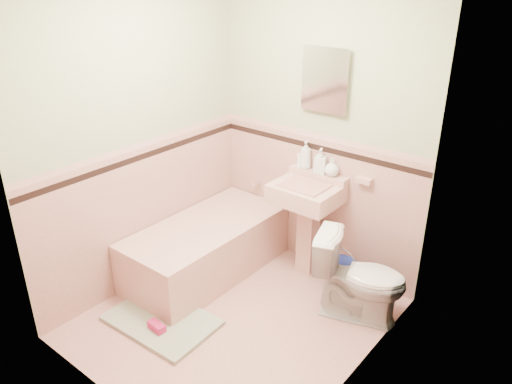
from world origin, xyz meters
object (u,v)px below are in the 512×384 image
Objects in this scene: soap_bottle_left at (306,155)px; toilet at (360,278)px; sink at (304,230)px; soap_bottle_mid at (321,161)px; bucket at (340,277)px; medicine_cabinet at (326,80)px; bathtub at (207,250)px; soap_bottle_right at (332,167)px; shoe at (157,326)px.

soap_bottle_left is 0.35× the size of toilet.
soap_bottle_mid is (0.01, 0.18, 0.60)m from sink.
soap_bottle_mid reaches higher than bucket.
medicine_cabinet reaches higher than soap_bottle_left.
sink is 1.22× the size of toilet.
bathtub is 1.32m from soap_bottle_right.
soap_bottle_mid reaches higher than bathtub.
soap_bottle_left is at bearing 45.27° from toilet.
bucket is (0.27, -0.23, -0.86)m from soap_bottle_right.
bucket is at bearing -6.79° from sink.
soap_bottle_right is (0.81, 0.71, 0.77)m from bathtub.
medicine_cabinet is 0.67m from soap_bottle_left.
toilet is at bearing -19.23° from sink.
soap_bottle_left is 1.16× the size of soap_bottle_mid.
toilet is at bearing 12.28° from bathtub.
toilet is at bearing -37.21° from soap_bottle_right.
sink is at bearing -90.00° from medicine_cabinet.
medicine_cabinet is 1.63× the size of bucket.
sink is 0.61m from soap_bottle_right.
soap_bottle_left is (-0.14, 0.18, 0.61)m from sink.
medicine_cabinet is 2.31m from shoe.
medicine_cabinet is at bearing 47.42° from bathtub.
bucket is (1.08, 0.48, -0.08)m from bathtub.
bucket is at bearing 24.05° from bathtub.
soap_bottle_right is at bearing 140.17° from bucket.
sink is 1.89× the size of medicine_cabinet.
bathtub is 6.03× the size of soap_bottle_left.
bathtub is at bearing -127.43° from soap_bottle_left.
soap_bottle_right is at bearing 0.00° from soap_bottle_mid.
bathtub is 1.21m from soap_bottle_left.
toilet is at bearing -34.41° from bucket.
toilet reaches higher than shoe.
sink is 0.62m from soap_bottle_mid.
bathtub is 1.39m from toilet.
sink is at bearing 78.28° from shoe.
toilet is 2.51× the size of bucket.
bathtub is 0.89m from sink.
toilet is (1.35, 0.29, 0.13)m from bathtub.
bucket is (0.39, -0.23, -0.89)m from soap_bottle_mid.
soap_bottle_left reaches higher than soap_bottle_mid.
soap_bottle_right is 1.89m from shoe.
bathtub is at bearing -134.33° from soap_bottle_mid.
medicine_cabinet reaches higher than toilet.
soap_bottle_left is at bearing 127.17° from sink.
sink is at bearing -52.83° from soap_bottle_left.
bathtub is 1.19m from bucket.
medicine_cabinet reaches higher than bathtub.
shoe is at bearing -120.91° from bucket.
sink is at bearing 53.16° from toilet.
toilet is 0.39m from bucket.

